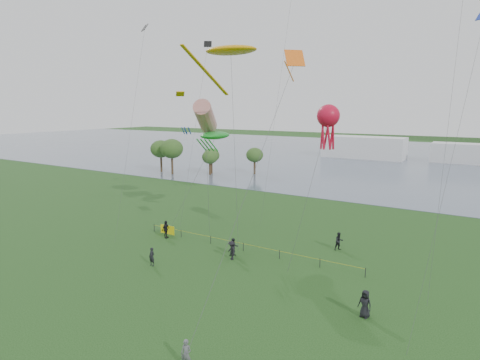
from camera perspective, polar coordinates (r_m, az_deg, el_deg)
The scene contains 19 objects.
ground_plane at distance 29.14m, azimuth -11.03°, elevation -18.81°, with size 400.00×400.00×0.00m, color #153812.
lake at distance 120.54m, azimuth 23.23°, elevation 2.78°, with size 400.00×120.00×0.08m, color slate.
pavilion_left at distance 117.75m, azimuth 17.17°, elevation 4.46°, with size 22.00×8.00×6.00m, color white.
pavilion_right at distance 117.04m, azimuth 29.94°, elevation 3.26°, with size 18.00×7.00×5.00m, color silver.
trees at distance 86.20m, azimuth -7.13°, elevation 4.03°, with size 22.96×13.54×7.51m.
fence at distance 43.64m, azimuth -6.46°, elevation -7.82°, with size 24.07×0.07×1.05m.
kite_flyer at distance 23.98m, azimuth -7.67°, elevation -23.34°, with size 0.61×0.40×1.67m, color #585B60.
spectator_a at distance 38.96m, azimuth -0.90°, elevation -9.52°, with size 0.85×0.66×1.74m, color black.
spectator_b at distance 38.04m, azimuth -1.21°, elevation -9.97°, with size 1.16×0.67×1.80m, color black.
spectator_c at distance 44.72m, azimuth -10.51°, elevation -6.92°, with size 1.14×0.47×1.94m, color black.
spectator_d at distance 29.65m, azimuth 17.35°, elevation -16.45°, with size 0.94×0.61×1.93m, color black.
spectator_f at distance 37.53m, azimuth -12.43°, elevation -10.61°, with size 0.61×0.40×1.68m, color black.
spectator_g at distance 41.61m, azimuth 13.91°, elevation -8.46°, with size 0.89×0.69×1.83m, color black.
kite_stingray at distance 42.26m, azimuth -1.38°, elevation 17.90°, with size 5.71×10.26×20.17m.
kite_windsock at distance 46.32m, azimuth -4.95°, elevation 8.97°, with size 4.37×5.29×15.03m.
kite_creature at distance 46.81m, azimuth -3.58°, elevation 6.32°, with size 4.93×6.60×11.33m.
kite_octopus at distance 35.84m, azimuth 12.44°, elevation 8.74°, with size 2.85×4.59×14.35m.
kite_delta at distance 29.54m, azimuth 7.06°, elevation 15.00°, with size 1.50×14.85×18.20m.
small_kites at distance 41.73m, azimuth 7.13°, elevation 24.02°, with size 33.13×16.19×10.04m.
Camera 1 is at (17.65, -18.41, 14.09)m, focal length 30.00 mm.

